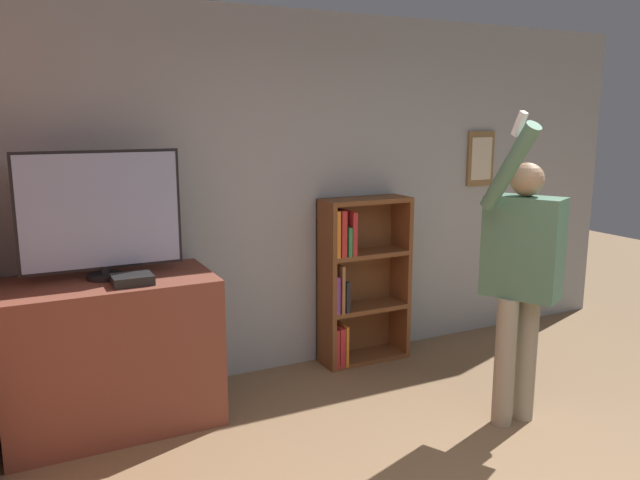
% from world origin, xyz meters
% --- Properties ---
extents(wall_back, '(6.38, 0.09, 2.70)m').
position_xyz_m(wall_back, '(0.01, 2.87, 1.35)').
color(wall_back, '#9EA3A8').
rests_on(wall_back, ground_plane).
extents(tv_ledge, '(1.28, 0.69, 0.95)m').
position_xyz_m(tv_ledge, '(-1.49, 2.44, 0.48)').
color(tv_ledge, brown).
rests_on(tv_ledge, ground_plane).
extents(television, '(0.96, 0.22, 0.79)m').
position_xyz_m(television, '(-1.49, 2.48, 1.36)').
color(television, black).
rests_on(television, tv_ledge).
extents(game_console, '(0.23, 0.19, 0.06)m').
position_xyz_m(game_console, '(-1.37, 2.27, 0.98)').
color(game_console, black).
rests_on(game_console, tv_ledge).
extents(bookshelf, '(0.71, 0.28, 1.32)m').
position_xyz_m(bookshelf, '(0.42, 2.69, 0.66)').
color(bookshelf, brown).
rests_on(bookshelf, ground_plane).
extents(person, '(0.60, 0.57, 1.97)m').
position_xyz_m(person, '(0.81, 1.33, 1.01)').
color(person, gray).
rests_on(person, ground_plane).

